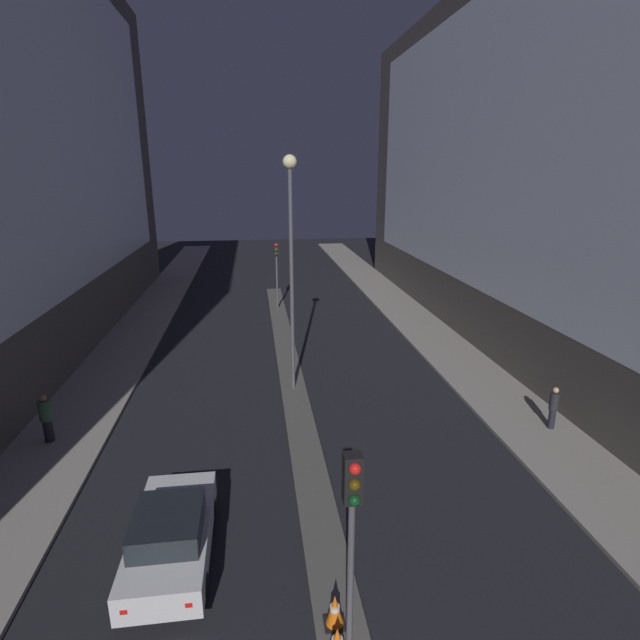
# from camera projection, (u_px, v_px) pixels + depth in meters

# --- Properties ---
(building_right) EXTENTS (6.01, 42.09, 18.79)m
(building_right) POSITION_uv_depth(u_px,v_px,m) (533.00, 165.00, 25.74)
(building_right) COLOR #4C4742
(building_right) RESTS_ON ground
(median_strip) EXTENTS (1.08, 33.85, 0.12)m
(median_strip) POSITION_uv_depth(u_px,v_px,m) (290.00, 369.00, 23.79)
(median_strip) COLOR #56544F
(median_strip) RESTS_ON ground
(traffic_light_near) EXTENTS (0.32, 0.42, 4.51)m
(traffic_light_near) POSITION_uv_depth(u_px,v_px,m) (352.00, 517.00, 8.51)
(traffic_light_near) COLOR #4C4C51
(traffic_light_near) RESTS_ON median_strip
(traffic_light_mid) EXTENTS (0.32, 0.42, 4.51)m
(traffic_light_mid) POSITION_uv_depth(u_px,v_px,m) (276.00, 260.00, 33.16)
(traffic_light_mid) COLOR #4C4C51
(traffic_light_mid) RESTS_ON median_strip
(street_lamp) EXTENTS (0.54, 0.54, 9.61)m
(street_lamp) POSITION_uv_depth(u_px,v_px,m) (291.00, 236.00, 19.77)
(street_lamp) COLOR #4C4C51
(street_lamp) RESTS_ON median_strip
(traffic_cone_far) EXTENTS (0.45, 0.45, 0.72)m
(traffic_cone_far) POSITION_uv_depth(u_px,v_px,m) (335.00, 610.00, 10.21)
(traffic_cone_far) COLOR black
(traffic_cone_far) RESTS_ON median_strip
(car_left_lane) EXTENTS (1.81, 4.24, 1.57)m
(car_left_lane) POSITION_uv_depth(u_px,v_px,m) (171.00, 535.00, 11.88)
(car_left_lane) COLOR silver
(car_left_lane) RESTS_ON ground
(pedestrian_on_left_sidewalk) EXTENTS (0.42, 0.42, 1.74)m
(pedestrian_on_left_sidewalk) POSITION_uv_depth(u_px,v_px,m) (46.00, 417.00, 17.05)
(pedestrian_on_left_sidewalk) COLOR black
(pedestrian_on_left_sidewalk) RESTS_ON sidewalk_left
(pedestrian_on_right_sidewalk) EXTENTS (0.32, 0.32, 1.60)m
(pedestrian_on_right_sidewalk) POSITION_uv_depth(u_px,v_px,m) (553.00, 407.00, 17.94)
(pedestrian_on_right_sidewalk) COLOR black
(pedestrian_on_right_sidewalk) RESTS_ON sidewalk_right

